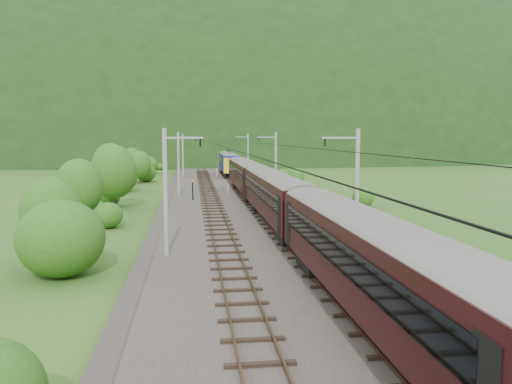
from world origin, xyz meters
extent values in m
plane|color=#285119|center=(0.00, 0.00, 0.00)|extent=(600.00, 600.00, 0.00)
cube|color=#38332D|center=(0.00, 10.00, 0.15)|extent=(14.00, 220.00, 0.30)
cube|color=#513623|center=(-3.12, 10.00, 0.49)|extent=(0.08, 220.00, 0.15)
cube|color=#513623|center=(-1.68, 10.00, 0.49)|extent=(0.08, 220.00, 0.15)
cube|color=black|center=(-2.40, 10.00, 0.36)|extent=(2.40, 220.00, 0.12)
cube|color=#513623|center=(1.68, 10.00, 0.49)|extent=(0.08, 220.00, 0.15)
cube|color=#513623|center=(3.12, 10.00, 0.49)|extent=(0.08, 220.00, 0.15)
cube|color=black|center=(2.40, 10.00, 0.36)|extent=(2.40, 220.00, 0.12)
cylinder|color=gray|center=(-6.20, 0.00, 4.30)|extent=(0.28, 0.28, 8.00)
cube|color=gray|center=(-5.00, 0.00, 7.70)|extent=(2.40, 0.12, 0.12)
cylinder|color=black|center=(-4.00, 0.00, 7.40)|extent=(0.10, 0.10, 0.50)
cylinder|color=gray|center=(-6.20, 32.00, 4.30)|extent=(0.28, 0.28, 8.00)
cube|color=gray|center=(-5.00, 32.00, 7.70)|extent=(2.40, 0.12, 0.12)
cylinder|color=black|center=(-4.00, 32.00, 7.40)|extent=(0.10, 0.10, 0.50)
cylinder|color=gray|center=(-6.20, 64.00, 4.30)|extent=(0.28, 0.28, 8.00)
cube|color=gray|center=(-5.00, 64.00, 7.70)|extent=(2.40, 0.12, 0.12)
cylinder|color=black|center=(-4.00, 64.00, 7.40)|extent=(0.10, 0.10, 0.50)
cylinder|color=gray|center=(-6.20, 96.00, 4.30)|extent=(0.28, 0.28, 8.00)
cube|color=gray|center=(-5.00, 96.00, 7.70)|extent=(2.40, 0.12, 0.12)
cylinder|color=black|center=(-4.00, 96.00, 7.40)|extent=(0.10, 0.10, 0.50)
cylinder|color=gray|center=(-6.20, 128.00, 4.30)|extent=(0.28, 0.28, 8.00)
cube|color=gray|center=(-5.00, 128.00, 7.70)|extent=(2.40, 0.12, 0.12)
cylinder|color=black|center=(-4.00, 128.00, 7.40)|extent=(0.10, 0.10, 0.50)
cylinder|color=gray|center=(6.20, 0.00, 4.30)|extent=(0.28, 0.28, 8.00)
cube|color=gray|center=(5.00, 0.00, 7.70)|extent=(2.40, 0.12, 0.12)
cylinder|color=black|center=(4.00, 0.00, 7.40)|extent=(0.10, 0.10, 0.50)
cylinder|color=gray|center=(6.20, 32.00, 4.30)|extent=(0.28, 0.28, 8.00)
cube|color=gray|center=(5.00, 32.00, 7.70)|extent=(2.40, 0.12, 0.12)
cylinder|color=black|center=(4.00, 32.00, 7.40)|extent=(0.10, 0.10, 0.50)
cylinder|color=gray|center=(6.20, 64.00, 4.30)|extent=(0.28, 0.28, 8.00)
cube|color=gray|center=(5.00, 64.00, 7.70)|extent=(2.40, 0.12, 0.12)
cylinder|color=black|center=(4.00, 64.00, 7.40)|extent=(0.10, 0.10, 0.50)
cylinder|color=gray|center=(6.20, 96.00, 4.30)|extent=(0.28, 0.28, 8.00)
cube|color=gray|center=(5.00, 96.00, 7.70)|extent=(2.40, 0.12, 0.12)
cylinder|color=black|center=(4.00, 96.00, 7.40)|extent=(0.10, 0.10, 0.50)
cylinder|color=gray|center=(6.20, 128.00, 4.30)|extent=(0.28, 0.28, 8.00)
cube|color=gray|center=(5.00, 128.00, 7.70)|extent=(2.40, 0.12, 0.12)
cylinder|color=black|center=(4.00, 128.00, 7.40)|extent=(0.10, 0.10, 0.50)
cylinder|color=black|center=(-2.40, 10.00, 7.10)|extent=(0.03, 198.00, 0.03)
cylinder|color=black|center=(2.40, 10.00, 7.10)|extent=(0.03, 198.00, 0.03)
ellipsoid|color=black|center=(0.00, 260.00, 0.00)|extent=(504.00, 360.00, 244.00)
ellipsoid|color=black|center=(-120.00, 300.00, 0.00)|extent=(336.00, 280.00, 132.00)
cube|color=black|center=(2.40, -13.21, 2.94)|extent=(2.87, 21.76, 2.97)
cylinder|color=slate|center=(2.40, -13.21, 4.28)|extent=(2.87, 21.65, 2.87)
cube|color=black|center=(0.95, -13.21, 3.30)|extent=(0.05, 19.15, 1.14)
cube|color=black|center=(3.85, -13.21, 3.30)|extent=(0.05, 19.15, 1.14)
cube|color=black|center=(2.40, -5.60, 1.02)|extent=(2.18, 3.16, 0.89)
cube|color=black|center=(2.40, 9.48, 2.94)|extent=(2.87, 21.76, 2.97)
cylinder|color=slate|center=(2.40, 9.48, 4.28)|extent=(2.87, 21.65, 2.87)
cube|color=black|center=(0.95, 9.48, 3.30)|extent=(0.05, 19.15, 1.14)
cube|color=black|center=(3.85, 9.48, 3.30)|extent=(0.05, 19.15, 1.14)
cube|color=black|center=(2.40, 1.86, 1.02)|extent=(2.18, 3.16, 0.89)
cube|color=black|center=(2.40, 17.09, 1.02)|extent=(2.18, 3.16, 0.89)
cube|color=black|center=(2.40, 32.16, 2.94)|extent=(2.87, 21.76, 2.97)
cylinder|color=slate|center=(2.40, 32.16, 4.28)|extent=(2.87, 21.65, 2.87)
cube|color=black|center=(0.95, 32.16, 3.30)|extent=(0.05, 19.15, 1.14)
cube|color=black|center=(3.85, 32.16, 3.30)|extent=(0.05, 19.15, 1.14)
cube|color=black|center=(2.40, 24.55, 1.02)|extent=(2.18, 3.16, 0.89)
cube|color=black|center=(2.40, 39.78, 1.02)|extent=(2.18, 3.16, 0.89)
cube|color=navy|center=(2.40, 63.75, 2.94)|extent=(2.87, 17.80, 2.97)
cylinder|color=slate|center=(2.40, 63.75, 4.28)|extent=(2.87, 17.71, 2.87)
cube|color=black|center=(0.95, 63.75, 3.30)|extent=(0.05, 15.66, 1.14)
cube|color=black|center=(3.85, 63.75, 3.30)|extent=(0.05, 15.66, 1.14)
cube|color=black|center=(2.40, 57.52, 1.02)|extent=(2.18, 3.16, 0.89)
cube|color=black|center=(2.40, 69.98, 1.02)|extent=(2.18, 3.16, 0.89)
cube|color=gold|center=(2.40, 72.45, 2.75)|extent=(2.93, 0.50, 2.67)
cube|color=gold|center=(2.40, 55.05, 2.75)|extent=(2.93, 0.50, 2.67)
cube|color=black|center=(2.40, 66.75, 4.97)|extent=(0.08, 1.60, 0.89)
cylinder|color=red|center=(0.03, 61.02, 1.14)|extent=(0.18, 0.18, 1.68)
cylinder|color=red|center=(0.07, 32.83, 0.99)|extent=(0.15, 0.15, 1.38)
cylinder|color=black|center=(-4.49, 27.57, 1.39)|extent=(0.15, 0.15, 2.19)
sphere|color=red|center=(-4.49, 27.57, 2.54)|extent=(0.26, 0.26, 0.26)
ellipsoid|color=#285216|center=(-11.79, -3.13, 2.16)|extent=(4.79, 4.79, 4.31)
ellipsoid|color=#285216|center=(-11.68, 11.71, 1.12)|extent=(2.48, 2.48, 2.23)
ellipsoid|color=#285216|center=(-13.67, 25.56, 0.97)|extent=(2.17, 2.17, 1.95)
ellipsoid|color=#285216|center=(-14.34, 40.94, 1.87)|extent=(4.16, 4.16, 3.74)
ellipsoid|color=#285216|center=(-12.51, 56.14, 1.59)|extent=(3.54, 3.54, 3.18)
ellipsoid|color=#285216|center=(-13.63, 74.58, 1.85)|extent=(4.11, 4.11, 3.70)
ellipsoid|color=#285216|center=(-12.08, 86.64, 0.81)|extent=(1.80, 1.80, 1.62)
cylinder|color=black|center=(-13.06, 0.00, 1.45)|extent=(0.24, 0.24, 2.90)
ellipsoid|color=#285216|center=(-13.06, 0.00, 3.10)|extent=(3.73, 3.73, 4.47)
cylinder|color=black|center=(-14.33, 13.45, 1.60)|extent=(0.24, 0.24, 3.19)
ellipsoid|color=#285216|center=(-14.33, 13.45, 3.42)|extent=(4.10, 4.10, 4.92)
cylinder|color=black|center=(-12.84, 23.11, 1.89)|extent=(0.24, 0.24, 3.78)
ellipsoid|color=#285216|center=(-12.84, 23.11, 4.05)|extent=(4.85, 4.85, 5.82)
cylinder|color=black|center=(-15.66, 38.94, 1.87)|extent=(0.24, 0.24, 3.75)
ellipsoid|color=#285216|center=(-15.66, 38.94, 4.02)|extent=(4.82, 4.82, 5.78)
cylinder|color=black|center=(-13.14, 52.30, 1.49)|extent=(0.24, 0.24, 2.99)
ellipsoid|color=#285216|center=(-13.14, 52.30, 3.20)|extent=(3.84, 3.84, 4.61)
cylinder|color=black|center=(-15.98, 66.57, 1.54)|extent=(0.24, 0.24, 3.08)
ellipsoid|color=#285216|center=(-15.98, 66.57, 3.30)|extent=(3.96, 3.96, 4.76)
ellipsoid|color=#285216|center=(14.01, 20.74, 1.07)|extent=(2.37, 2.37, 2.14)
ellipsoid|color=#285216|center=(12.06, 47.12, 1.25)|extent=(2.78, 2.78, 2.50)
camera|label=1|loc=(-4.53, -31.44, 7.78)|focal=35.00mm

